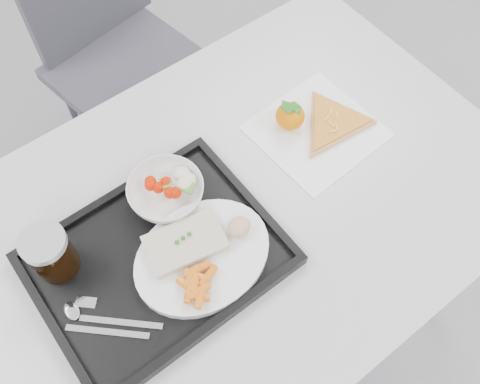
{
  "coord_description": "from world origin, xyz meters",
  "views": [
    {
      "loc": [
        -0.3,
        -0.12,
        1.7
      ],
      "look_at": [
        0.03,
        0.31,
        0.77
      ],
      "focal_mm": 40.0,
      "sensor_mm": 36.0,
      "label": 1
    }
  ],
  "objects_px": {
    "tray": "(158,260)",
    "salad_bowl": "(166,192)",
    "cola_glass": "(50,253)",
    "pizza_slice": "(333,123)",
    "table": "(232,224)",
    "tangerine": "(290,116)",
    "dinner_plate": "(202,256)",
    "chair": "(113,37)"
  },
  "relations": [
    {
      "from": "tray",
      "to": "salad_bowl",
      "type": "distance_m",
      "value": 0.14
    },
    {
      "from": "dinner_plate",
      "to": "cola_glass",
      "type": "bearing_deg",
      "value": 145.53
    },
    {
      "from": "chair",
      "to": "salad_bowl",
      "type": "xyz_separation_m",
      "value": [
        -0.23,
        -0.69,
        0.25
      ]
    },
    {
      "from": "dinner_plate",
      "to": "salad_bowl",
      "type": "bearing_deg",
      "value": 82.65
    },
    {
      "from": "dinner_plate",
      "to": "tangerine",
      "type": "relative_size",
      "value": 3.38
    },
    {
      "from": "tray",
      "to": "tangerine",
      "type": "bearing_deg",
      "value": 13.31
    },
    {
      "from": "tangerine",
      "to": "cola_glass",
      "type": "bearing_deg",
      "value": 179.54
    },
    {
      "from": "table",
      "to": "cola_glass",
      "type": "bearing_deg",
      "value": 164.14
    },
    {
      "from": "salad_bowl",
      "to": "tray",
      "type": "bearing_deg",
      "value": -131.91
    },
    {
      "from": "salad_bowl",
      "to": "pizza_slice",
      "type": "xyz_separation_m",
      "value": [
        0.4,
        -0.06,
        -0.03
      ]
    },
    {
      "from": "tray",
      "to": "dinner_plate",
      "type": "xyz_separation_m",
      "value": [
        0.07,
        -0.05,
        0.02
      ]
    },
    {
      "from": "tray",
      "to": "tangerine",
      "type": "distance_m",
      "value": 0.42
    },
    {
      "from": "dinner_plate",
      "to": "salad_bowl",
      "type": "height_order",
      "value": "salad_bowl"
    },
    {
      "from": "cola_glass",
      "to": "table",
      "type": "bearing_deg",
      "value": -15.86
    },
    {
      "from": "chair",
      "to": "tangerine",
      "type": "height_order",
      "value": "chair"
    },
    {
      "from": "tray",
      "to": "dinner_plate",
      "type": "height_order",
      "value": "dinner_plate"
    },
    {
      "from": "cola_glass",
      "to": "pizza_slice",
      "type": "bearing_deg",
      "value": -5.63
    },
    {
      "from": "tray",
      "to": "salad_bowl",
      "type": "relative_size",
      "value": 2.96
    },
    {
      "from": "pizza_slice",
      "to": "table",
      "type": "bearing_deg",
      "value": -173.95
    },
    {
      "from": "table",
      "to": "pizza_slice",
      "type": "bearing_deg",
      "value": 6.05
    },
    {
      "from": "chair",
      "to": "tray",
      "type": "xyz_separation_m",
      "value": [
        -0.32,
        -0.79,
        0.22
      ]
    },
    {
      "from": "dinner_plate",
      "to": "pizza_slice",
      "type": "bearing_deg",
      "value": 12.14
    },
    {
      "from": "table",
      "to": "tray",
      "type": "xyz_separation_m",
      "value": [
        -0.18,
        -0.01,
        0.08
      ]
    },
    {
      "from": "chair",
      "to": "cola_glass",
      "type": "xyz_separation_m",
      "value": [
        -0.47,
        -0.69,
        0.28
      ]
    },
    {
      "from": "dinner_plate",
      "to": "pizza_slice",
      "type": "xyz_separation_m",
      "value": [
        0.42,
        0.09,
        -0.01
      ]
    },
    {
      "from": "table",
      "to": "tangerine",
      "type": "height_order",
      "value": "tangerine"
    },
    {
      "from": "chair",
      "to": "pizza_slice",
      "type": "bearing_deg",
      "value": -77.38
    },
    {
      "from": "dinner_plate",
      "to": "tray",
      "type": "bearing_deg",
      "value": 143.05
    },
    {
      "from": "cola_glass",
      "to": "tangerine",
      "type": "relative_size",
      "value": 1.35
    },
    {
      "from": "tangerine",
      "to": "pizza_slice",
      "type": "relative_size",
      "value": 0.29
    },
    {
      "from": "salad_bowl",
      "to": "pizza_slice",
      "type": "relative_size",
      "value": 0.55
    },
    {
      "from": "cola_glass",
      "to": "pizza_slice",
      "type": "relative_size",
      "value": 0.39
    },
    {
      "from": "table",
      "to": "salad_bowl",
      "type": "xyz_separation_m",
      "value": [
        -0.09,
        0.09,
        0.11
      ]
    },
    {
      "from": "dinner_plate",
      "to": "cola_glass",
      "type": "relative_size",
      "value": 2.5
    },
    {
      "from": "tangerine",
      "to": "tray",
      "type": "bearing_deg",
      "value": -166.69
    },
    {
      "from": "table",
      "to": "dinner_plate",
      "type": "distance_m",
      "value": 0.16
    },
    {
      "from": "table",
      "to": "tangerine",
      "type": "xyz_separation_m",
      "value": [
        0.23,
        0.09,
        0.1
      ]
    },
    {
      "from": "tray",
      "to": "pizza_slice",
      "type": "distance_m",
      "value": 0.49
    },
    {
      "from": "dinner_plate",
      "to": "tangerine",
      "type": "xyz_separation_m",
      "value": [
        0.34,
        0.15,
        0.01
      ]
    },
    {
      "from": "cola_glass",
      "to": "pizza_slice",
      "type": "xyz_separation_m",
      "value": [
        0.64,
        -0.06,
        -0.06
      ]
    },
    {
      "from": "salad_bowl",
      "to": "cola_glass",
      "type": "relative_size",
      "value": 1.41
    },
    {
      "from": "dinner_plate",
      "to": "chair",
      "type": "bearing_deg",
      "value": 73.61
    }
  ]
}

